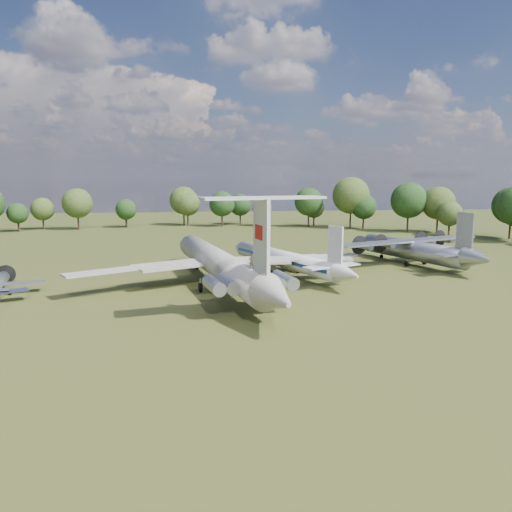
{
  "coord_description": "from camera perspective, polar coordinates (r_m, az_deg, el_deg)",
  "views": [
    {
      "loc": [
        2.25,
        -70.21,
        15.79
      ],
      "look_at": [
        10.37,
        -4.08,
        5.0
      ],
      "focal_mm": 35.0,
      "sensor_mm": 36.0,
      "label": 1
    }
  ],
  "objects": [
    {
      "name": "tu104_jet",
      "position": [
        80.88,
        3.18,
        -0.71
      ],
      "size": [
        40.8,
        45.84,
        3.78
      ],
      "primitive_type": null,
      "rotation": [
        0.0,
        0.0,
        0.4
      ],
      "color": "silver",
      "rests_on": "ground"
    },
    {
      "name": "il62_airliner",
      "position": [
        71.16,
        -4.29,
        -1.45
      ],
      "size": [
        52.11,
        61.81,
        5.33
      ],
      "primitive_type": null,
      "rotation": [
        0.0,
        0.0,
        0.21
      ],
      "color": "silver",
      "rests_on": "ground"
    },
    {
      "name": "an12_transport",
      "position": [
        93.08,
        17.45,
        0.37
      ],
      "size": [
        39.26,
        41.35,
        4.37
      ],
      "primitive_type": null,
      "rotation": [
        0.0,
        0.0,
        0.35
      ],
      "color": "#A1A4A9",
      "rests_on": "ground"
    },
    {
      "name": "person_on_il62",
      "position": [
        56.43,
        -0.51,
        -0.58
      ],
      "size": [
        0.72,
        0.57,
        1.75
      ],
      "primitive_type": "imported",
      "rotation": [
        0.0,
        0.0,
        3.41
      ],
      "color": "olive",
      "rests_on": "il62_airliner"
    },
    {
      "name": "ground",
      "position": [
        72.0,
        -8.64,
        -3.58
      ],
      "size": [
        300.0,
        300.0,
        0.0
      ],
      "primitive_type": "plane",
      "color": "#243913",
      "rests_on": "ground"
    }
  ]
}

